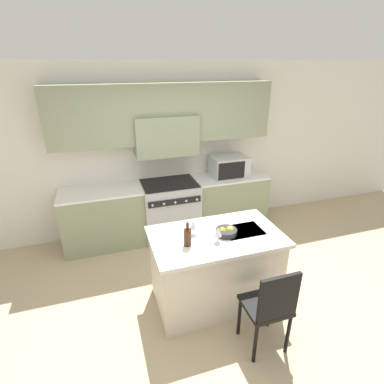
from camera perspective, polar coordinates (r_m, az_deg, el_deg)
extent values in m
plane|color=tan|center=(3.77, 3.11, -21.68)|extent=(10.00, 10.00, 0.00)
cube|color=silver|center=(4.91, -5.53, 7.86)|extent=(10.00, 0.06, 2.70)
cube|color=gray|center=(4.58, -5.27, 14.75)|extent=(3.31, 0.34, 0.85)
cube|color=gray|center=(4.62, -5.04, 10.71)|extent=(0.95, 0.40, 0.60)
cube|color=gray|center=(4.83, -16.43, -4.93)|extent=(1.21, 0.62, 0.89)
cube|color=white|center=(4.63, -17.08, 0.08)|extent=(1.21, 0.62, 0.03)
cube|color=gray|center=(5.24, 6.92, -1.75)|extent=(1.21, 0.62, 0.89)
cube|color=white|center=(5.06, 7.17, 2.97)|extent=(1.21, 0.62, 0.03)
cube|color=#B7B7BC|center=(4.91, -4.20, -3.33)|extent=(0.88, 0.66, 0.91)
cube|color=black|center=(4.71, -4.37, 1.68)|extent=(0.84, 0.61, 0.01)
cube|color=black|center=(4.48, -3.26, -1.90)|extent=(0.81, 0.02, 0.09)
cylinder|color=silver|center=(4.41, -7.53, -2.53)|extent=(0.04, 0.02, 0.04)
cylinder|color=silver|center=(4.43, -5.36, -2.25)|extent=(0.04, 0.02, 0.04)
cylinder|color=silver|center=(4.47, -3.22, -1.96)|extent=(0.04, 0.02, 0.04)
cylinder|color=silver|center=(4.51, -1.12, -1.68)|extent=(0.04, 0.02, 0.04)
cylinder|color=silver|center=(4.56, 0.94, -1.40)|extent=(0.04, 0.02, 0.04)
cube|color=#B7B7BC|center=(4.99, 7.04, 4.91)|extent=(0.58, 0.44, 0.34)
cube|color=black|center=(4.78, 7.58, 4.03)|extent=(0.45, 0.01, 0.28)
cube|color=beige|center=(3.63, 4.41, -14.57)|extent=(1.38, 0.80, 0.86)
cube|color=silver|center=(3.37, 4.65, -8.49)|extent=(1.46, 0.87, 0.04)
cube|color=#2D2D30|center=(3.49, 9.72, -7.29)|extent=(0.44, 0.32, 0.01)
cylinder|color=#B2B2B7|center=(3.63, 8.37, -5.79)|extent=(0.02, 0.02, 0.00)
cube|color=black|center=(3.20, 13.80, -20.23)|extent=(0.42, 0.40, 0.04)
cube|color=black|center=(2.92, 16.19, -18.79)|extent=(0.40, 0.04, 0.47)
cylinder|color=black|center=(3.41, 9.00, -22.38)|extent=(0.04, 0.04, 0.48)
cylinder|color=black|center=(3.55, 14.54, -20.71)|extent=(0.04, 0.04, 0.48)
cylinder|color=black|center=(3.21, 11.96, -26.38)|extent=(0.04, 0.04, 0.48)
cylinder|color=black|center=(3.36, 17.81, -24.32)|extent=(0.04, 0.04, 0.48)
cylinder|color=#422314|center=(3.13, -0.86, -8.64)|extent=(0.08, 0.08, 0.19)
cylinder|color=#422314|center=(3.06, -0.87, -6.53)|extent=(0.03, 0.03, 0.08)
cylinder|color=white|center=(3.24, 4.89, -9.45)|extent=(0.07, 0.07, 0.01)
cylinder|color=white|center=(3.22, 4.91, -8.86)|extent=(0.01, 0.01, 0.07)
cone|color=white|center=(3.17, 4.97, -7.50)|extent=(0.08, 0.08, 0.10)
cylinder|color=white|center=(3.36, 0.22, -8.04)|extent=(0.07, 0.07, 0.01)
cylinder|color=white|center=(3.34, 0.23, -7.46)|extent=(0.01, 0.01, 0.07)
cone|color=white|center=(3.29, 0.23, -6.13)|extent=(0.08, 0.08, 0.10)
cylinder|color=black|center=(3.37, 6.54, -7.55)|extent=(0.24, 0.24, 0.06)
sphere|color=gold|center=(3.34, 5.84, -7.35)|extent=(0.08, 0.08, 0.08)
sphere|color=gold|center=(3.37, 7.27, -7.11)|extent=(0.08, 0.08, 0.08)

